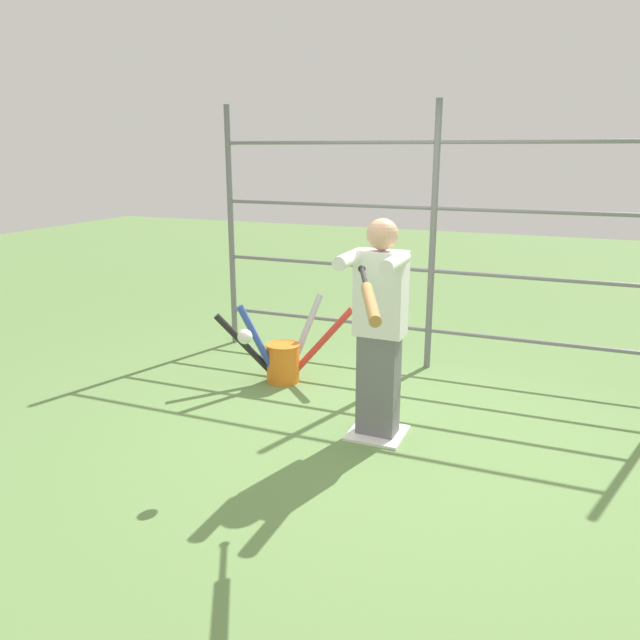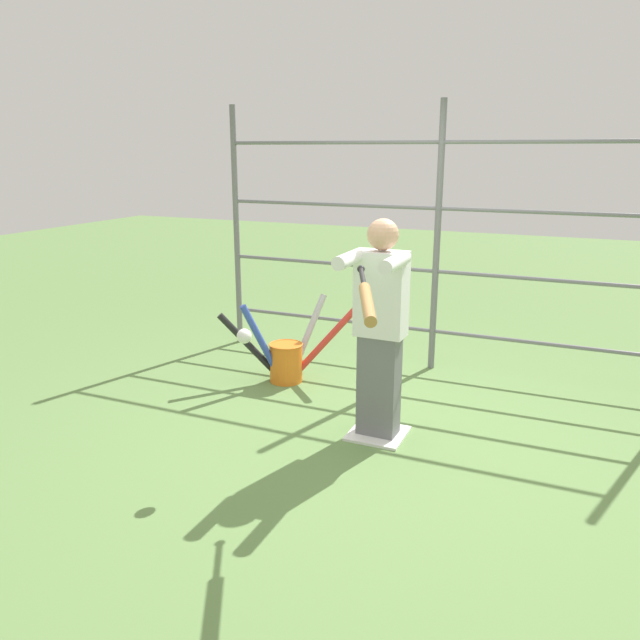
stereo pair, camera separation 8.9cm
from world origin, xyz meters
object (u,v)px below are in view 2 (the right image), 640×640
Objects in this scene: softball_in_flight at (244,336)px; baseball_bat_swinging at (366,299)px; bat_bucket at (286,357)px; batter at (380,323)px.

baseball_bat_swinging is at bearing 170.14° from softball_in_flight.
softball_in_flight is 1.65m from bat_bucket.
batter reaches higher than bat_bucket.
bat_bucket is at bearing -73.10° from softball_in_flight.
softball_in_flight is at bearing -9.86° from baseball_bat_swinging.
batter is 2.00× the size of baseball_bat_swinging.
bat_bucket is at bearing -50.74° from baseball_bat_swinging.
batter is at bearing 146.38° from bat_bucket.
batter is 16.48× the size of softball_in_flight.
batter is at bearing -76.97° from baseball_bat_swinging.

